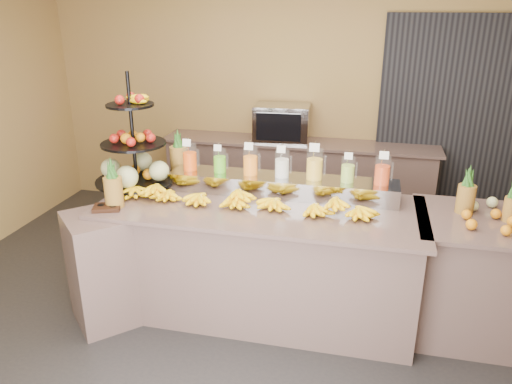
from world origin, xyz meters
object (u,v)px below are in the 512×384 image
(banana_heap, at_px, (240,197))
(condiment_caddy, at_px, (107,208))
(pitcher_tray, at_px, (282,185))
(fruit_stand, at_px, (140,159))
(oven_warmer, at_px, (282,123))
(right_fruit_pile, at_px, (487,212))

(banana_heap, height_order, condiment_caddy, banana_heap)
(pitcher_tray, distance_m, fruit_stand, 1.20)
(pitcher_tray, distance_m, condiment_caddy, 1.37)
(pitcher_tray, relative_size, oven_warmer, 3.05)
(condiment_caddy, distance_m, oven_warmer, 2.47)
(fruit_stand, relative_size, condiment_caddy, 4.82)
(pitcher_tray, bearing_deg, right_fruit_pile, -7.44)
(banana_heap, height_order, oven_warmer, oven_warmer)
(right_fruit_pile, distance_m, oven_warmer, 2.61)
(right_fruit_pile, bearing_deg, fruit_stand, 177.79)
(pitcher_tray, xyz_separation_m, oven_warmer, (-0.30, 1.67, 0.13))
(banana_heap, relative_size, right_fruit_pile, 5.00)
(fruit_stand, xyz_separation_m, condiment_caddy, (-0.04, -0.53, -0.23))
(fruit_stand, bearing_deg, right_fruit_pile, 4.53)
(fruit_stand, bearing_deg, condiment_caddy, -87.81)
(pitcher_tray, bearing_deg, banana_heap, -131.73)
(banana_heap, bearing_deg, pitcher_tray, 48.27)
(fruit_stand, distance_m, oven_warmer, 1.97)
(pitcher_tray, xyz_separation_m, banana_heap, (-0.27, -0.30, -0.01))
(banana_heap, distance_m, condiment_caddy, 1.01)
(pitcher_tray, relative_size, banana_heap, 0.92)
(banana_heap, height_order, right_fruit_pile, right_fruit_pile)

